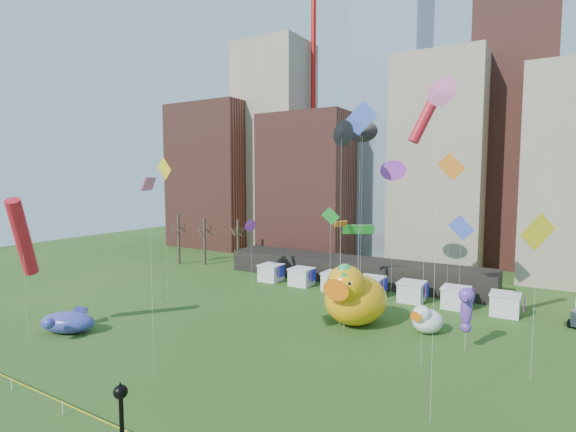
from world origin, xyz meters
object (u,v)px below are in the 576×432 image
Objects in this scene: seahorse_purple at (466,306)px; whale_inflatable at (69,321)px; big_duck at (354,296)px; small_duck at (426,320)px; seahorse_green at (344,284)px.

whale_inflatable is at bearing -155.99° from seahorse_purple.
big_duck reaches higher than whale_inflatable.
small_duck is at bearing 14.96° from big_duck.
whale_inflatable is (-33.27, -14.68, -2.84)m from seahorse_purple.
seahorse_purple is (3.85, -2.59, 2.58)m from small_duck.
big_duck is at bearing 173.83° from seahorse_purple.
seahorse_purple is (10.87, 0.80, -0.69)m from seahorse_green.
big_duck is 27.67m from whale_inflatable.
small_duck is 0.63× the size of whale_inflatable.
small_duck is 8.46m from seahorse_green.
seahorse_purple is 36.48m from whale_inflatable.
seahorse_purple is 0.85× the size of whale_inflatable.
seahorse_green is at bearing -92.01° from big_duck.
big_duck reaches higher than small_duck.
whale_inflatable is (-22.40, -13.88, -3.53)m from seahorse_green.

